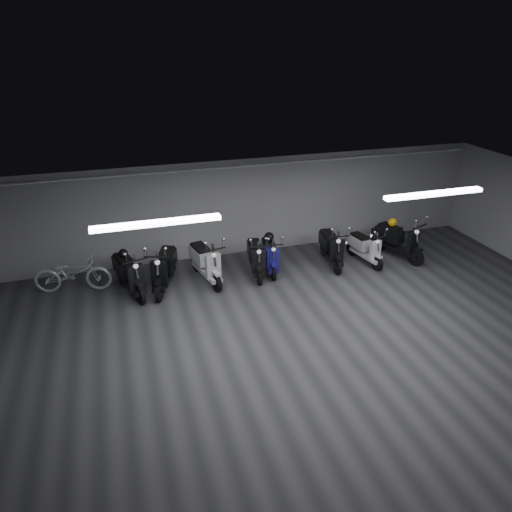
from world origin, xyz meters
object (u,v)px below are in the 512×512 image
object	(u,v)px
scooter_5	(332,242)
scooter_6	(366,243)
scooter_7	(399,235)
helmet_1	(269,237)
scooter_3	(256,252)
scooter_2	(205,256)
bicycle	(72,269)
helmet_0	(392,222)
scooter_4	(270,250)
scooter_1	(164,262)
scooter_0	(128,267)
helmet_2	(123,253)

from	to	relation	value
scooter_5	scooter_6	size ratio (longest dim) A/B	1.12
scooter_6	scooter_7	bearing A→B (deg)	-9.06
scooter_5	helmet_1	bearing A→B (deg)	175.36
scooter_3	scooter_6	xyz separation A→B (m)	(3.14, -0.21, -0.05)
scooter_2	bicycle	xyz separation A→B (m)	(-3.29, 0.45, -0.11)
helmet_0	scooter_4	bearing A→B (deg)	179.25
scooter_2	scooter_6	world-z (taller)	scooter_2
helmet_0	helmet_1	xyz separation A→B (m)	(-3.64, 0.28, -0.12)
scooter_7	scooter_5	bearing A→B (deg)	155.59
scooter_2	helmet_1	bearing A→B (deg)	-2.77
scooter_1	scooter_2	distance (m)	1.08
scooter_7	helmet_0	size ratio (longest dim) A/B	7.91
scooter_0	helmet_2	size ratio (longest dim) A/B	8.47
scooter_3	helmet_2	world-z (taller)	scooter_3
scooter_7	helmet_2	xyz separation A→B (m)	(-7.58, 0.39, 0.27)
scooter_5	bicycle	world-z (taller)	scooter_5
scooter_7	helmet_1	bearing A→B (deg)	152.18
scooter_1	helmet_1	xyz separation A→B (m)	(2.91, 0.38, 0.17)
scooter_3	scooter_6	size ratio (longest dim) A/B	1.08
scooter_0	helmet_1	size ratio (longest dim) A/B	7.18
scooter_1	helmet_2	distance (m)	1.01
scooter_3	scooter_6	bearing A→B (deg)	4.95
helmet_0	helmet_1	bearing A→B (deg)	175.66
scooter_1	scooter_3	bearing A→B (deg)	20.88
scooter_2	scooter_7	xyz separation A→B (m)	(5.56, -0.22, 0.01)
helmet_1	helmet_2	xyz separation A→B (m)	(-3.85, -0.14, 0.10)
scooter_5	scooter_7	world-z (taller)	scooter_7
bicycle	helmet_0	distance (m)	8.78
scooter_1	scooter_2	size ratio (longest dim) A/B	1.02
scooter_1	helmet_0	world-z (taller)	scooter_1
scooter_3	bicycle	size ratio (longest dim) A/B	0.94
scooter_2	scooter_5	xyz separation A→B (m)	(3.55, -0.05, -0.03)
bicycle	helmet_2	size ratio (longest dim) A/B	8.25
scooter_6	helmet_1	distance (m)	2.74
bicycle	helmet_1	size ratio (longest dim) A/B	6.99
scooter_7	bicycle	size ratio (longest dim) A/B	1.04
scooter_3	bicycle	bearing A→B (deg)	-177.03
scooter_5	scooter_7	bearing A→B (deg)	2.72
scooter_1	helmet_1	bearing A→B (deg)	27.38
scooter_4	helmet_1	distance (m)	0.36
scooter_0	scooter_2	xyz separation A→B (m)	(1.94, 0.08, -0.00)
scooter_5	helmet_1	xyz separation A→B (m)	(-1.71, 0.36, 0.22)
scooter_2	scooter_4	xyz separation A→B (m)	(1.80, 0.08, -0.09)
scooter_1	scooter_7	size ratio (longest dim) A/B	1.00
scooter_6	helmet_1	world-z (taller)	scooter_6
scooter_1	scooter_4	size ratio (longest dim) A/B	1.18
bicycle	helmet_2	bearing A→B (deg)	-92.68
scooter_7	helmet_0	world-z (taller)	scooter_7
scooter_0	helmet_0	size ratio (longest dim) A/B	7.82
scooter_6	helmet_2	size ratio (longest dim) A/B	7.18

